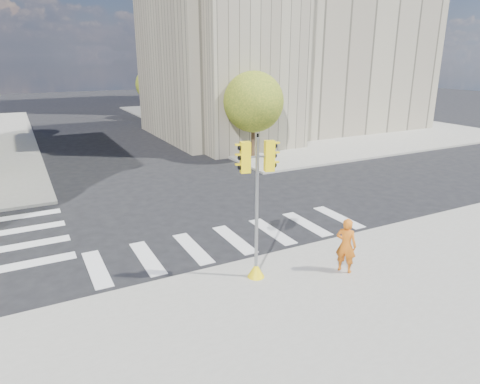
% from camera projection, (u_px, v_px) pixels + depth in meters
% --- Properties ---
extents(ground, '(160.00, 160.00, 0.00)m').
position_uv_depth(ground, '(216.00, 223.00, 19.09)').
color(ground, black).
rests_on(ground, ground).
extents(sidewalk_near, '(30.00, 14.00, 0.15)m').
position_uv_depth(sidewalk_near, '(415.00, 379.00, 9.78)').
color(sidewalk_near, gray).
rests_on(sidewalk_near, ground).
extents(sidewalk_far_right, '(28.00, 40.00, 0.15)m').
position_uv_depth(sidewalk_far_right, '(279.00, 119.00, 49.84)').
color(sidewalk_far_right, gray).
rests_on(sidewalk_far_right, ground).
extents(civic_building, '(26.00, 16.00, 19.39)m').
position_uv_depth(civic_building, '(282.00, 54.00, 39.89)').
color(civic_building, gray).
rests_on(civic_building, ground).
extents(tree_re_near, '(4.20, 4.20, 6.16)m').
position_uv_depth(tree_re_near, '(253.00, 102.00, 29.60)').
color(tree_re_near, '#382616').
rests_on(tree_re_near, ground).
extents(tree_re_mid, '(4.60, 4.60, 6.66)m').
position_uv_depth(tree_re_mid, '(190.00, 87.00, 39.64)').
color(tree_re_mid, '#382616').
rests_on(tree_re_mid, ground).
extents(tree_re_far, '(4.00, 4.00, 5.88)m').
position_uv_depth(tree_re_far, '(153.00, 85.00, 49.92)').
color(tree_re_far, '#382616').
rests_on(tree_re_far, ground).
extents(lamp_near, '(0.35, 0.18, 8.11)m').
position_uv_depth(lamp_near, '(234.00, 90.00, 33.04)').
color(lamp_near, black).
rests_on(lamp_near, sidewalk_far_right).
extents(lamp_far, '(0.35, 0.18, 8.11)m').
position_uv_depth(lamp_far, '(174.00, 81.00, 44.86)').
color(lamp_far, black).
rests_on(lamp_far, sidewalk_far_right).
extents(traffic_signal, '(1.08, 0.56, 4.78)m').
position_uv_depth(traffic_signal, '(257.00, 219.00, 13.53)').
color(traffic_signal, yellow).
rests_on(traffic_signal, sidewalk_near).
extents(photographer, '(0.75, 0.83, 1.90)m').
position_uv_depth(photographer, '(346.00, 245.00, 14.24)').
color(photographer, '#D46413').
rests_on(photographer, sidewalk_near).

